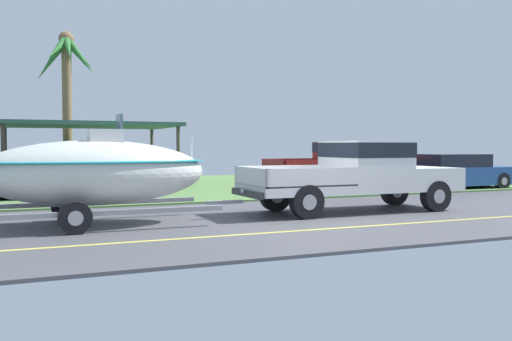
{
  "coord_description": "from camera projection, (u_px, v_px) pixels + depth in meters",
  "views": [
    {
      "loc": [
        -6.36,
        -11.69,
        1.71
      ],
      "look_at": [
        -0.87,
        1.04,
        1.09
      ],
      "focal_mm": 39.25,
      "sensor_mm": 36.0,
      "label": 1
    }
  ],
  "objects": [
    {
      "name": "ground",
      "position": [
        200.0,
        191.0,
        21.01
      ],
      "size": [
        36.0,
        22.0,
        0.11
      ],
      "color": "#4C4C51"
    },
    {
      "name": "pickup_truck_towing",
      "position": [
        364.0,
        172.0,
        14.64
      ],
      "size": [
        6.02,
        2.01,
        1.83
      ],
      "color": "silver",
      "rests_on": "ground"
    },
    {
      "name": "boat_on_trailer",
      "position": [
        93.0,
        172.0,
        11.92
      ],
      "size": [
        6.11,
        2.41,
        2.39
      ],
      "color": "gray",
      "rests_on": "ground"
    },
    {
      "name": "parked_pickup_background",
      "position": [
        342.0,
        162.0,
        22.54
      ],
      "size": [
        5.69,
        2.08,
        1.86
      ],
      "color": "maroon",
      "rests_on": "ground"
    },
    {
      "name": "parked_sedan_near",
      "position": [
        455.0,
        172.0,
        21.89
      ],
      "size": [
        4.55,
        1.89,
        1.38
      ],
      "color": "#234C89",
      "rests_on": "ground"
    },
    {
      "name": "parked_sedan_far",
      "position": [
        12.0,
        179.0,
        17.56
      ],
      "size": [
        4.3,
        1.94,
        1.38
      ],
      "color": "#234C89",
      "rests_on": "ground"
    },
    {
      "name": "carport_awning",
      "position": [
        88.0,
        126.0,
        21.94
      ],
      "size": [
        6.55,
        4.93,
        2.59
      ],
      "color": "#4C4238",
      "rests_on": "ground"
    },
    {
      "name": "palm_tree_far_left",
      "position": [
        66.0,
        69.0,
        24.47
      ],
      "size": [
        2.69,
        3.47,
        6.72
      ],
      "color": "brown",
      "rests_on": "ground"
    }
  ]
}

